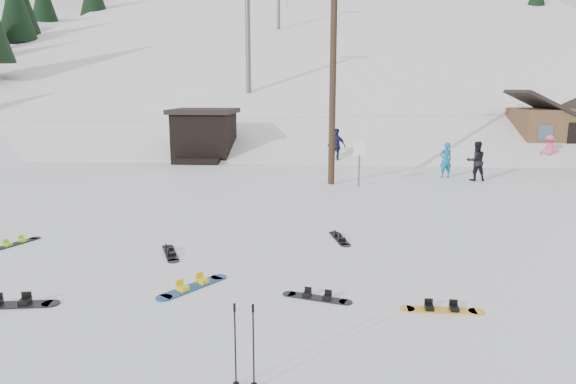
{
  "coord_description": "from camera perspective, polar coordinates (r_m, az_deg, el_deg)",
  "views": [
    {
      "loc": [
        2.08,
        -6.71,
        3.84
      ],
      "look_at": [
        1.01,
        5.29,
        1.4
      ],
      "focal_mm": 32.0,
      "sensor_mm": 36.0,
      "label": 1
    }
  ],
  "objects": [
    {
      "name": "ground",
      "position": [
        8.01,
        -11.11,
        -17.44
      ],
      "size": [
        200.0,
        200.0,
        0.0
      ],
      "primitive_type": "plane",
      "color": "silver",
      "rests_on": "ground"
    },
    {
      "name": "ski_slope",
      "position": [
        63.75,
        3.08,
        -2.95
      ],
      "size": [
        60.0,
        85.24,
        65.97
      ],
      "primitive_type": "cube",
      "rotation": [
        0.31,
        0.0,
        0.0
      ],
      "color": "white",
      "rests_on": "ground"
    },
    {
      "name": "ridge_left",
      "position": [
        68.29,
        -28.98,
        -2.56
      ],
      "size": [
        47.54,
        95.03,
        58.38
      ],
      "primitive_type": "cube",
      "rotation": [
        0.23,
        0.07,
        0.14
      ],
      "color": "silver",
      "rests_on": "ground"
    },
    {
      "name": "treeline_crest",
      "position": [
        92.82,
        3.86,
        9.06
      ],
      "size": [
        50.0,
        6.0,
        10.0
      ],
      "primitive_type": null,
      "color": "black",
      "rests_on": "ski_slope"
    },
    {
      "name": "utility_pole",
      "position": [
        20.73,
        5.03,
        13.73
      ],
      "size": [
        2.0,
        0.26,
        9.0
      ],
      "color": "#3A2819",
      "rests_on": "ground"
    },
    {
      "name": "trail_sign",
      "position": [
        20.48,
        7.94,
        4.15
      ],
      "size": [
        0.5,
        0.09,
        1.85
      ],
      "color": "#595B60",
      "rests_on": "ground"
    },
    {
      "name": "lift_hut",
      "position": [
        28.65,
        -9.28,
        6.35
      ],
      "size": [
        3.4,
        4.1,
        2.75
      ],
      "color": "black",
      "rests_on": "ground"
    },
    {
      "name": "lift_tower_near",
      "position": [
        37.43,
        -4.48,
        17.59
      ],
      "size": [
        2.2,
        0.36,
        8.0
      ],
      "color": "#595B60",
      "rests_on": "ski_slope"
    },
    {
      "name": "cabin",
      "position": [
        33.4,
        28.02,
        6.08
      ],
      "size": [
        5.39,
        4.4,
        3.77
      ],
      "color": "brown",
      "rests_on": "ground"
    },
    {
      "name": "hero_snowboard",
      "position": [
        10.4,
        -10.54,
        -10.26
      ],
      "size": [
        1.1,
        1.45,
        0.12
      ],
      "rotation": [
        0.0,
        0.0,
        0.97
      ],
      "color": "#164490",
      "rests_on": "ground"
    },
    {
      "name": "ski_poles",
      "position": [
        6.9,
        -4.87,
        -16.63
      ],
      "size": [
        0.32,
        0.09,
        1.17
      ],
      "color": "black",
      "rests_on": "ground"
    },
    {
      "name": "board_scatter_a",
      "position": [
        10.68,
        -28.43,
        -10.91
      ],
      "size": [
        1.68,
        0.57,
        0.12
      ],
      "rotation": [
        0.0,
        0.0,
        0.18
      ],
      "color": "black",
      "rests_on": "ground"
    },
    {
      "name": "board_scatter_b",
      "position": [
        12.51,
        -12.93,
        -6.61
      ],
      "size": [
        0.75,
        1.32,
        0.1
      ],
      "rotation": [
        0.0,
        0.0,
        2.0
      ],
      "color": "black",
      "rests_on": "ground"
    },
    {
      "name": "board_scatter_c",
      "position": [
        14.62,
        -28.02,
        -5.07
      ],
      "size": [
        0.69,
        1.29,
        0.1
      ],
      "rotation": [
        0.0,
        0.0,
        1.18
      ],
      "color": "black",
      "rests_on": "ground"
    },
    {
      "name": "board_scatter_d",
      "position": [
        9.75,
        3.24,
        -11.61
      ],
      "size": [
        1.31,
        0.54,
        0.09
      ],
      "rotation": [
        0.0,
        0.0,
        -0.27
      ],
      "color": "black",
      "rests_on": "ground"
    },
    {
      "name": "board_scatter_e",
      "position": [
        9.63,
        16.68,
        -12.4
      ],
      "size": [
        1.46,
        0.28,
        0.1
      ],
      "rotation": [
        0.0,
        0.0,
        -0.01
      ],
      "color": "yellow",
      "rests_on": "ground"
    },
    {
      "name": "board_scatter_f",
      "position": [
        13.41,
        5.76,
        -5.14
      ],
      "size": [
        0.56,
        1.37,
        0.1
      ],
      "rotation": [
        0.0,
        0.0,
        1.83
      ],
      "color": "black",
      "rests_on": "ground"
    },
    {
      "name": "skier_teal",
      "position": [
        23.44,
        17.12,
        3.42
      ],
      "size": [
        0.65,
        0.52,
        1.54
      ],
      "primitive_type": "imported",
      "rotation": [
        0.0,
        0.0,
        3.44
      ],
      "color": "#0E6791",
      "rests_on": "ground"
    },
    {
      "name": "skier_dark",
      "position": [
        23.05,
        20.17,
        3.25
      ],
      "size": [
        0.88,
        0.73,
        1.66
      ],
      "primitive_type": "imported",
      "rotation": [
        0.0,
        0.0,
        3.27
      ],
      "color": "black",
      "rests_on": "ground"
    },
    {
      "name": "skier_pink",
      "position": [
        29.68,
        27.01,
        4.22
      ],
      "size": [
        1.06,
        0.75,
        1.49
      ],
      "primitive_type": "imported",
      "rotation": [
        0.0,
        0.0,
        3.36
      ],
      "color": "#DF4E78",
      "rests_on": "ground"
    },
    {
      "name": "skier_navy",
      "position": [
        26.7,
        5.41,
        5.11
      ],
      "size": [
        1.14,
        0.95,
        1.82
      ],
      "primitive_type": "imported",
      "rotation": [
        0.0,
        0.0,
        2.58
      ],
      "color": "#17193A",
      "rests_on": "ground"
    }
  ]
}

